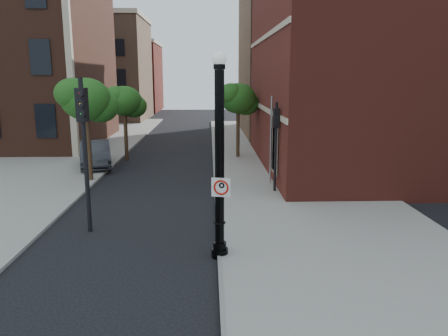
{
  "coord_description": "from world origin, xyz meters",
  "views": [
    {
      "loc": [
        1.79,
        -11.66,
        5.33
      ],
      "look_at": [
        2.25,
        2.0,
        2.45
      ],
      "focal_mm": 35.0,
      "sensor_mm": 36.0,
      "label": 1
    }
  ],
  "objects_px": {
    "lamppost": "(220,167)",
    "no_parking_sign": "(221,187)",
    "parked_car": "(95,154)",
    "traffic_signal_left": "(84,130)",
    "traffic_signal_right": "(276,133)"
  },
  "relations": [
    {
      "from": "lamppost",
      "to": "parked_car",
      "type": "xyz_separation_m",
      "value": [
        -7.1,
        13.55,
        -1.97
      ]
    },
    {
      "from": "traffic_signal_left",
      "to": "traffic_signal_right",
      "type": "xyz_separation_m",
      "value": [
        7.21,
        4.85,
        -0.73
      ]
    },
    {
      "from": "parked_car",
      "to": "traffic_signal_left",
      "type": "relative_size",
      "value": 0.9
    },
    {
      "from": "lamppost",
      "to": "parked_car",
      "type": "relative_size",
      "value": 1.25
    },
    {
      "from": "lamppost",
      "to": "parked_car",
      "type": "bearing_deg",
      "value": 117.66
    },
    {
      "from": "parked_car",
      "to": "lamppost",
      "type": "bearing_deg",
      "value": -77.49
    },
    {
      "from": "no_parking_sign",
      "to": "parked_car",
      "type": "xyz_separation_m",
      "value": [
        -7.14,
        13.71,
        -1.41
      ]
    },
    {
      "from": "lamppost",
      "to": "no_parking_sign",
      "type": "xyz_separation_m",
      "value": [
        0.04,
        -0.15,
        -0.56
      ]
    },
    {
      "from": "lamppost",
      "to": "traffic_signal_right",
      "type": "distance_m",
      "value": 7.71
    },
    {
      "from": "lamppost",
      "to": "traffic_signal_right",
      "type": "xyz_separation_m",
      "value": [
        2.72,
        7.21,
        0.07
      ]
    },
    {
      "from": "no_parking_sign",
      "to": "parked_car",
      "type": "bearing_deg",
      "value": 130.67
    },
    {
      "from": "parked_car",
      "to": "traffic_signal_left",
      "type": "height_order",
      "value": "traffic_signal_left"
    },
    {
      "from": "parked_car",
      "to": "no_parking_sign",
      "type": "bearing_deg",
      "value": -77.63
    },
    {
      "from": "lamppost",
      "to": "no_parking_sign",
      "type": "height_order",
      "value": "lamppost"
    },
    {
      "from": "no_parking_sign",
      "to": "parked_car",
      "type": "height_order",
      "value": "no_parking_sign"
    }
  ]
}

